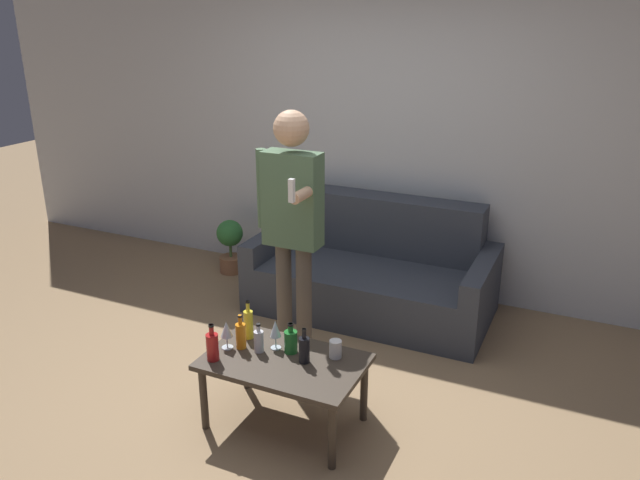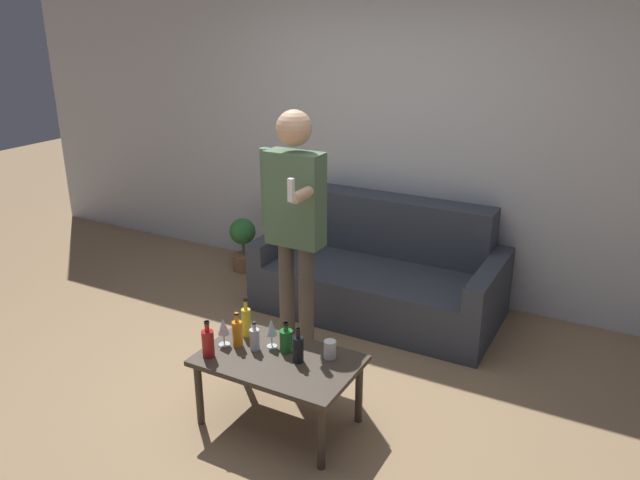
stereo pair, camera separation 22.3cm
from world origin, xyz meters
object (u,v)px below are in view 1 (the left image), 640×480
(couch, at_px, (374,272))
(bottle_orange, at_px, (212,346))
(person_standing_front, at_px, (292,215))
(coffee_table, at_px, (284,368))

(couch, distance_m, bottle_orange, 1.86)
(person_standing_front, bearing_deg, bottle_orange, -93.28)
(couch, xyz_separation_m, person_standing_front, (-0.24, -0.94, 0.72))
(couch, height_order, person_standing_front, person_standing_front)
(couch, bearing_deg, bottle_orange, -98.98)
(person_standing_front, bearing_deg, coffee_table, -66.58)
(couch, relative_size, coffee_table, 2.07)
(coffee_table, distance_m, bottle_orange, 0.42)
(coffee_table, height_order, bottle_orange, bottle_orange)
(coffee_table, height_order, person_standing_front, person_standing_front)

